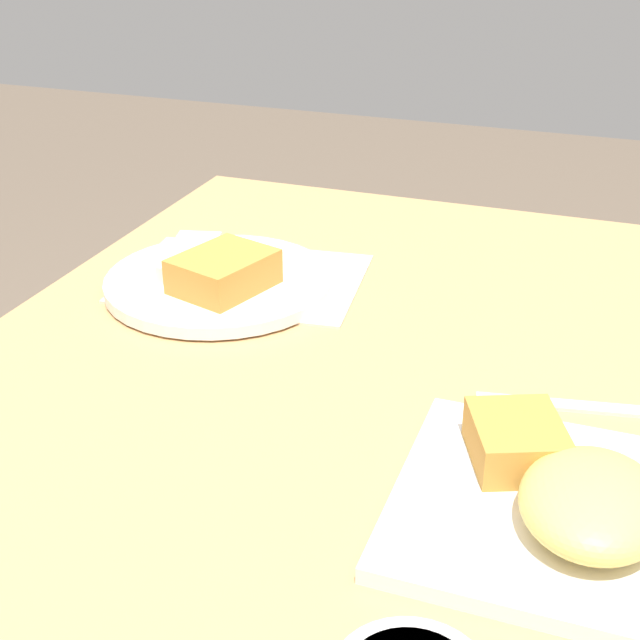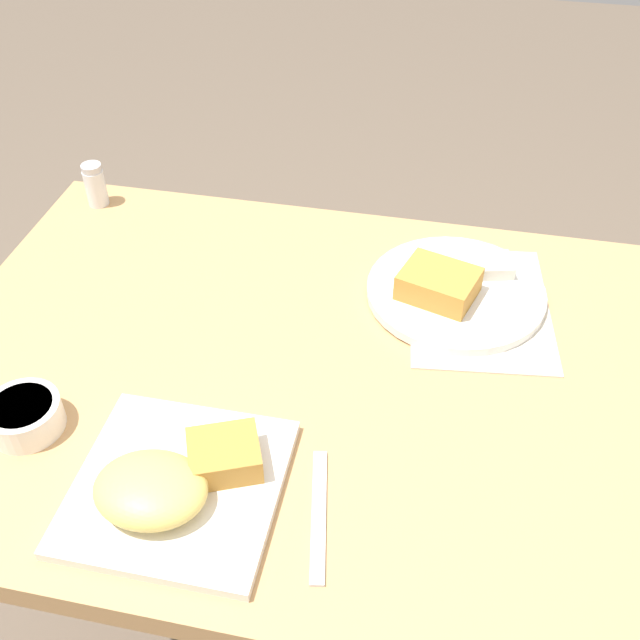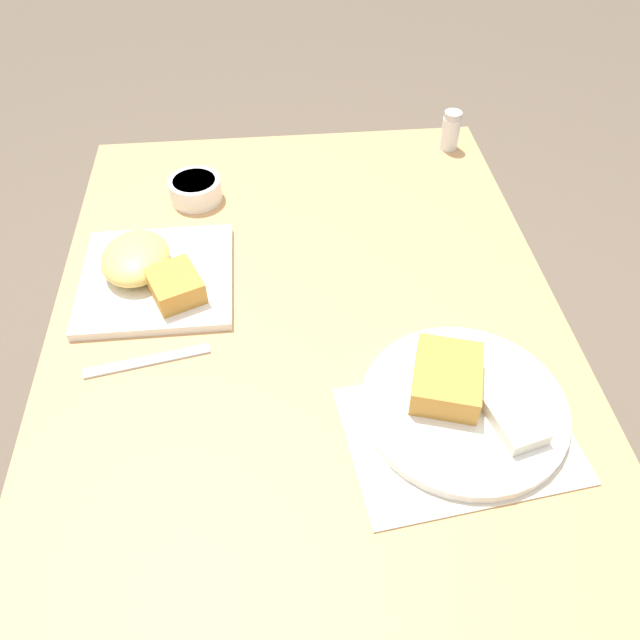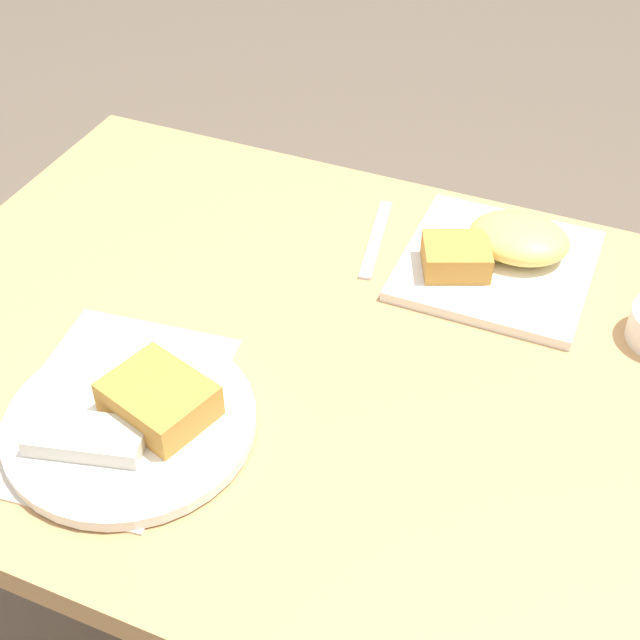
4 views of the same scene
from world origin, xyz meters
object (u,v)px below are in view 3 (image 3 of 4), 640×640
object	(u,v)px
plate_square_near	(151,271)
sauce_ramekin	(195,189)
plate_oval_far	(463,399)
butter_knife	(148,361)
salt_shaker	(450,133)

from	to	relation	value
plate_square_near	sauce_ramekin	world-z (taller)	plate_square_near
plate_oval_far	butter_knife	bearing A→B (deg)	-105.85
plate_oval_far	salt_shaker	xyz separation A→B (m)	(-0.62, 0.13, 0.02)
plate_square_near	sauce_ramekin	size ratio (longest dim) A/B	2.52
plate_square_near	butter_knife	bearing A→B (deg)	2.12
sauce_ramekin	butter_knife	xyz separation A→B (m)	(0.38, -0.05, -0.02)
salt_shaker	butter_knife	distance (m)	0.75
plate_oval_far	butter_knife	world-z (taller)	plate_oval_far
butter_knife	plate_square_near	bearing A→B (deg)	81.58
plate_oval_far	butter_knife	size ratio (longest dim) A/B	1.53
plate_square_near	salt_shaker	xyz separation A→B (m)	(-0.34, 0.55, 0.01)
butter_knife	plate_oval_far	bearing A→B (deg)	-26.38
plate_square_near	butter_knife	distance (m)	0.17
sauce_ramekin	salt_shaker	distance (m)	0.51
salt_shaker	butter_knife	bearing A→B (deg)	-47.10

